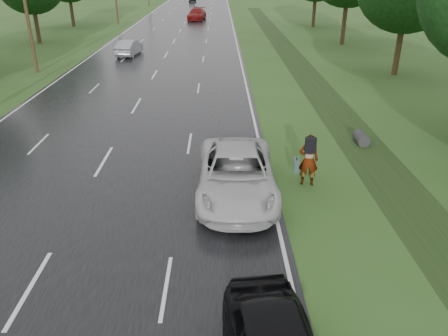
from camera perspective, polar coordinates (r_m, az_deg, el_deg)
ground at (r=12.68m, az=-24.00°, el=-14.27°), size 220.00×220.00×0.00m
road at (r=54.65m, az=-6.03°, el=16.95°), size 14.00×180.00×0.04m
edge_stripe_east at (r=54.46m, az=1.39°, el=17.07°), size 0.12×180.00×0.01m
edge_stripe_west at (r=55.66m, az=-13.26°, el=16.63°), size 0.12×180.00×0.01m
center_line at (r=54.65m, az=-6.03°, el=16.98°), size 0.12×180.00×0.01m
drainage_ditch at (r=29.37m, az=12.56°, el=9.56°), size 2.20×120.00×0.56m
utility_pole_mid at (r=36.79m, az=-24.61°, el=19.23°), size 1.60×0.26×10.00m
pedestrian at (r=16.47m, az=10.90°, el=1.12°), size 0.93×0.89×2.00m
white_pickup at (r=15.45m, az=1.66°, el=-0.76°), size 2.77×5.92×1.64m
silver_sedan at (r=42.08m, az=-12.29°, el=15.13°), size 1.95×4.38×1.40m
far_car_red at (r=69.24m, az=-3.57°, el=19.43°), size 2.90×5.91×1.66m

